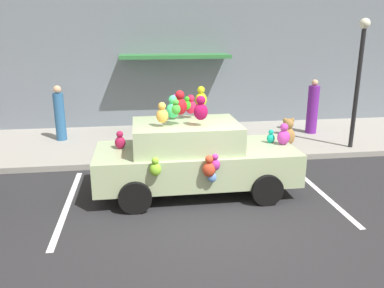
{
  "coord_description": "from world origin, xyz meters",
  "views": [
    {
      "loc": [
        -1.36,
        -6.5,
        3.41
      ],
      "look_at": [
        -0.17,
        1.91,
        0.9
      ],
      "focal_mm": 36.53,
      "sensor_mm": 36.0,
      "label": 1
    }
  ],
  "objects": [
    {
      "name": "plush_covered_car",
      "position": [
        -0.22,
        1.3,
        0.82
      ],
      "size": [
        4.21,
        2.02,
        2.25
      ],
      "color": "#A5B98A",
      "rests_on": "ground"
    },
    {
      "name": "parking_stripe_rear",
      "position": [
        -2.83,
        1.0,
        0.0
      ],
      "size": [
        0.12,
        3.6,
        0.01
      ],
      "primitive_type": "cube",
      "color": "silver",
      "rests_on": "ground"
    },
    {
      "name": "ground_plane",
      "position": [
        0.0,
        0.0,
        0.0
      ],
      "size": [
        60.0,
        60.0,
        0.0
      ],
      "primitive_type": "plane",
      "color": "#262628"
    },
    {
      "name": "storefront_building",
      "position": [
        -0.0,
        7.14,
        3.19
      ],
      "size": [
        24.0,
        1.25,
        6.4
      ],
      "color": "slate",
      "rests_on": "ground"
    },
    {
      "name": "parking_stripe_front",
      "position": [
        2.51,
        1.0,
        0.0
      ],
      "size": [
        0.12,
        3.6,
        0.01
      ],
      "primitive_type": "cube",
      "color": "silver",
      "rests_on": "ground"
    },
    {
      "name": "pedestrian_by_lamp",
      "position": [
        4.22,
        5.18,
        0.95
      ],
      "size": [
        0.35,
        0.35,
        1.73
      ],
      "color": "#69208E",
      "rests_on": "sidewalk"
    },
    {
      "name": "teddy_bear_on_sidewalk",
      "position": [
        2.91,
        3.9,
        0.53
      ],
      "size": [
        0.43,
        0.36,
        0.82
      ],
      "color": "#9E723D",
      "rests_on": "sidewalk"
    },
    {
      "name": "street_lamp_post",
      "position": [
        4.66,
        3.5,
        2.34
      ],
      "size": [
        0.28,
        0.28,
        3.54
      ],
      "color": "black",
      "rests_on": "sidewalk"
    },
    {
      "name": "sidewalk",
      "position": [
        0.0,
        5.0,
        0.07
      ],
      "size": [
        24.0,
        4.0,
        0.15
      ],
      "primitive_type": "cube",
      "color": "gray",
      "rests_on": "ground"
    },
    {
      "name": "pedestrian_near_shopfront",
      "position": [
        -3.69,
        5.45,
        0.94
      ],
      "size": [
        0.31,
        0.31,
        1.66
      ],
      "color": "#2C5F91",
      "rests_on": "sidewalk"
    }
  ]
}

